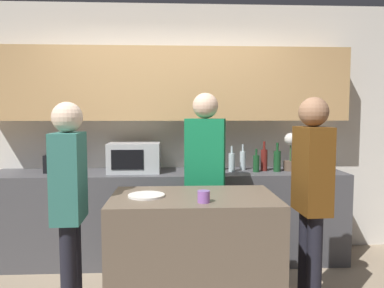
# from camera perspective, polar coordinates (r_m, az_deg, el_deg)

# --- Properties ---
(back_wall) EXTENTS (6.40, 0.40, 2.70)m
(back_wall) POSITION_cam_1_polar(r_m,az_deg,el_deg) (4.08, -3.56, 4.87)
(back_wall) COLOR silver
(back_wall) RESTS_ON ground_plane
(back_counter) EXTENTS (3.60, 0.62, 0.93)m
(back_counter) POSITION_cam_1_polar(r_m,az_deg,el_deg) (3.96, -3.52, -10.87)
(back_counter) COLOR #4C4C51
(back_counter) RESTS_ON ground_plane
(kitchen_island) EXTENTS (1.18, 0.72, 0.94)m
(kitchen_island) POSITION_cam_1_polar(r_m,az_deg,el_deg) (2.84, 0.27, -17.14)
(kitchen_island) COLOR brown
(kitchen_island) RESTS_ON ground_plane
(microwave) EXTENTS (0.52, 0.39, 0.30)m
(microwave) POSITION_cam_1_polar(r_m,az_deg,el_deg) (3.87, -8.76, -2.02)
(microwave) COLOR #B7BABC
(microwave) RESTS_ON back_counter
(toaster) EXTENTS (0.26, 0.16, 0.18)m
(toaster) POSITION_cam_1_polar(r_m,az_deg,el_deg) (4.03, -19.69, -2.82)
(toaster) COLOR black
(toaster) RESTS_ON back_counter
(potted_plant) EXTENTS (0.14, 0.14, 0.39)m
(potted_plant) POSITION_cam_1_polar(r_m,az_deg,el_deg) (4.04, 14.77, -1.16)
(potted_plant) COLOR brown
(potted_plant) RESTS_ON back_counter
(bottle_0) EXTENTS (0.07, 0.07, 0.25)m
(bottle_0) POSITION_cam_1_polar(r_m,az_deg,el_deg) (3.89, 2.51, -2.74)
(bottle_0) COLOR black
(bottle_0) RESTS_ON back_counter
(bottle_1) EXTENTS (0.06, 0.06, 0.32)m
(bottle_1) POSITION_cam_1_polar(r_m,az_deg,el_deg) (3.96, 4.24, -2.25)
(bottle_1) COLOR maroon
(bottle_1) RESTS_ON back_counter
(bottle_2) EXTENTS (0.07, 0.07, 0.26)m
(bottle_2) POSITION_cam_1_polar(r_m,az_deg,el_deg) (3.87, 6.07, -2.73)
(bottle_2) COLOR silver
(bottle_2) RESTS_ON back_counter
(bottle_3) EXTENTS (0.06, 0.06, 0.27)m
(bottle_3) POSITION_cam_1_polar(r_m,az_deg,el_deg) (4.01, 7.74, -2.43)
(bottle_3) COLOR silver
(bottle_3) RESTS_ON back_counter
(bottle_4) EXTENTS (0.06, 0.06, 0.24)m
(bottle_4) POSITION_cam_1_polar(r_m,az_deg,el_deg) (3.89, 9.76, -2.89)
(bottle_4) COLOR #194723
(bottle_4) RESTS_ON back_counter
(bottle_5) EXTENTS (0.07, 0.07, 0.31)m
(bottle_5) POSITION_cam_1_polar(r_m,az_deg,el_deg) (3.97, 10.92, -2.34)
(bottle_5) COLOR maroon
(bottle_5) RESTS_ON back_counter
(bottle_6) EXTENTS (0.07, 0.07, 0.30)m
(bottle_6) POSITION_cam_1_polar(r_m,az_deg,el_deg) (3.95, 12.84, -2.47)
(bottle_6) COLOR #194723
(bottle_6) RESTS_ON back_counter
(plate_on_island) EXTENTS (0.26, 0.26, 0.01)m
(plate_on_island) POSITION_cam_1_polar(r_m,az_deg,el_deg) (2.69, -6.96, -7.79)
(plate_on_island) COLOR white
(plate_on_island) RESTS_ON kitchen_island
(cup_0) EXTENTS (0.08, 0.08, 0.08)m
(cup_0) POSITION_cam_1_polar(r_m,az_deg,el_deg) (2.49, 1.80, -8.02)
(cup_0) COLOR #975DB9
(cup_0) RESTS_ON kitchen_island
(person_left) EXTENTS (0.22, 0.35, 1.64)m
(person_left) POSITION_cam_1_polar(r_m,az_deg,el_deg) (2.90, 17.77, -6.43)
(person_left) COLOR black
(person_left) RESTS_ON ground_plane
(person_center) EXTENTS (0.37, 0.26, 1.70)m
(person_center) POSITION_cam_1_polar(r_m,az_deg,el_deg) (3.30, 2.02, -4.14)
(person_center) COLOR black
(person_center) RESTS_ON ground_plane
(person_right) EXTENTS (0.21, 0.35, 1.60)m
(person_right) POSITION_cam_1_polar(r_m,az_deg,el_deg) (2.76, -18.19, -7.58)
(person_right) COLOR black
(person_right) RESTS_ON ground_plane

